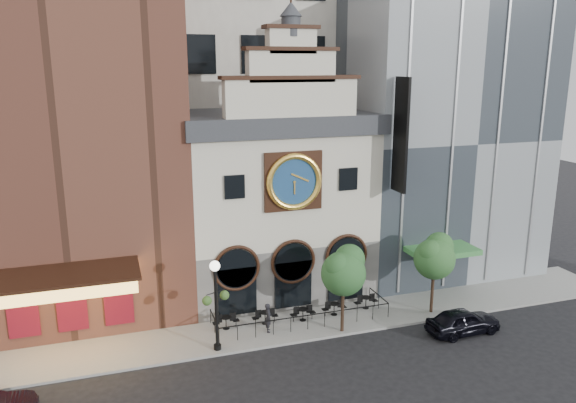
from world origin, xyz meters
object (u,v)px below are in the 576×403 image
Objects in this scene: bistro_0 at (226,321)px; bistro_2 at (303,313)px; bistro_1 at (265,317)px; pedestrian at (268,318)px; bistro_3 at (334,308)px; bistro_4 at (366,301)px; car_right at (463,321)px; tree_right at (435,256)px; tree_left at (344,270)px; lamppost at (216,295)px.

bistro_0 is 4.70m from bistro_2.
bistro_0 is 2.38m from bistro_1.
bistro_3 is at bearing -69.28° from pedestrian.
car_right reaches higher than bistro_4.
car_right is at bearing -19.25° from bistro_0.
bistro_4 is 5.26m from tree_right.
bistro_4 is at bearing 41.62° from tree_left.
lamppost is at bearing -161.72° from bistro_2.
bistro_1 is 0.90× the size of pedestrian.
bistro_0 is at bearing 177.86° from bistro_3.
car_right is at bearing -26.46° from bistro_2.
car_right is at bearing -34.35° from bistro_3.
bistro_0 and bistro_4 have the same top height.
lamppost is at bearing -167.43° from bistro_4.
bistro_3 is (6.80, -0.25, 0.00)m from bistro_0.
bistro_2 is at bearing -63.32° from pedestrian.
bistro_2 and bistro_4 have the same top height.
bistro_0 is 3.66m from lamppost.
bistro_3 is 3.96m from tree_left.
bistro_0 is 1.00× the size of bistro_3.
tree_right is (8.15, -1.36, 3.28)m from bistro_2.
car_right is at bearing -22.71° from bistro_1.
bistro_2 is 2.12m from bistro_3.
tree_left reaches higher than bistro_3.
bistro_3 is at bearing -8.42° from lamppost.
lamppost is at bearing -147.09° from bistro_1.
bistro_3 is 2.32m from bistro_4.
lamppost is at bearing -177.89° from tree_right.
bistro_4 is 6.92m from pedestrian.
car_right is 11.42m from pedestrian.
lamppost is at bearing 78.64° from car_right.
lamppost is 7.45m from tree_left.
pedestrian is at bearing 70.20° from car_right.
bistro_1 is at bearing -2.01° from bistro_0.
tree_left is at bearing -20.07° from bistro_0.
lamppost reaches higher than tree_right.
bistro_2 is at bearing 170.53° from tree_right.
car_right is at bearing -32.25° from lamppost.
bistro_0 is 2.56m from pedestrian.
car_right is 4.25m from tree_right.
bistro_1 is at bearing 10.09° from lamppost.
tree_left is (7.43, -0.11, 0.62)m from lamppost.
lamppost is (-3.35, -2.17, 2.72)m from bistro_1.
bistro_1 is 2.33m from bistro_2.
tree_left is at bearing -99.26° from bistro_3.
car_right reaches higher than bistro_2.
bistro_2 is at bearing -176.56° from bistro_3.
pedestrian reaches higher than bistro_1.
pedestrian is (-10.87, 3.50, 0.27)m from car_right.
lamppost reaches higher than bistro_2.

